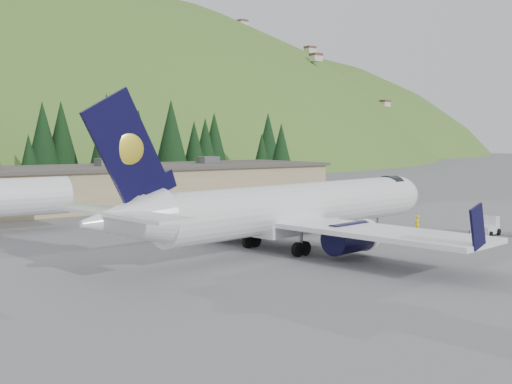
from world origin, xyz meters
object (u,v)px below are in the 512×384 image
(terminal_building, at_px, (69,188))
(ramp_worker, at_px, (417,224))
(airliner, at_px, (292,209))
(baggage_tug_a, at_px, (486,227))

(terminal_building, distance_m, ramp_worker, 42.76)
(airliner, bearing_deg, baggage_tug_a, -23.54)
(ramp_worker, bearing_deg, terminal_building, -77.54)
(baggage_tug_a, distance_m, ramp_worker, 5.98)
(baggage_tug_a, xyz_separation_m, terminal_building, (-22.38, 43.05, 1.86))
(terminal_building, height_order, ramp_worker, terminal_building)
(baggage_tug_a, height_order, ramp_worker, baggage_tug_a)
(terminal_building, xyz_separation_m, ramp_worker, (18.46, -38.52, -1.80))
(ramp_worker, bearing_deg, airliner, -14.60)
(airliner, relative_size, terminal_building, 0.50)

